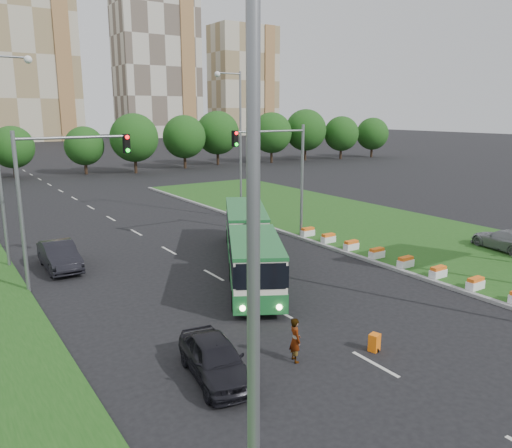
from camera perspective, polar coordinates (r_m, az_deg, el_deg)
ground at (r=24.94m, az=8.07°, el=-8.26°), size 360.00×360.00×0.00m
grass_median at (r=39.21m, az=14.55°, el=-0.64°), size 14.00×60.00×0.15m
median_kerb at (r=34.45m, az=6.78°, el=-2.13°), size 0.30×60.00×0.18m
lane_markings at (r=40.34m, az=-14.53°, el=-0.38°), size 0.20×100.00×0.01m
flower_planters at (r=29.96m, az=16.73°, el=-4.16°), size 1.10×18.10×0.60m
traffic_mast_median at (r=34.25m, az=3.20°, el=6.81°), size 5.76×0.32×8.00m
traffic_mast_left at (r=27.02m, az=-22.16°, el=4.29°), size 5.76×0.32×8.00m
street_lamps at (r=30.19m, az=-8.78°, el=7.12°), size 36.00×60.00×12.00m
tree_line at (r=76.80m, az=-14.28°, el=9.11°), size 120.00×8.00×9.00m
apartment_tower_ceast at (r=170.80m, az=-24.32°, el=17.11°), size 25.00×15.00×50.00m
apartment_tower_east at (r=182.15m, az=-11.24°, el=17.15°), size 27.00×15.00×47.00m
midrise_east at (r=198.14m, az=-1.44°, el=15.99°), size 24.00×14.00×40.00m
articulated_bus at (r=28.47m, az=-1.45°, el=-2.20°), size 2.39×15.30×2.52m
car_left_near at (r=17.54m, az=-4.68°, el=-15.07°), size 2.35×4.42×1.43m
car_left_far at (r=30.84m, az=-21.55°, el=-3.38°), size 1.75×4.83×1.58m
car_median at (r=35.85m, az=26.63°, el=-1.62°), size 2.71×4.90×1.34m
pedestrian at (r=18.54m, az=4.50°, el=-13.07°), size 0.54×0.69×1.66m
shopping_trolley at (r=19.93m, az=13.38°, el=-13.05°), size 0.40×0.42×0.68m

